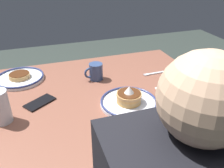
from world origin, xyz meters
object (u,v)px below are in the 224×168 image
object	(u,v)px
cell_phone	(40,102)
fork_near	(157,73)
paper_napkin	(173,93)
plate_near_main	(20,77)
drinking_glass	(0,108)
plate_center_pancakes	(129,101)
butter_knife	(148,133)
coffee_mug	(95,71)

from	to	relation	value
cell_phone	fork_near	bearing A→B (deg)	154.69
paper_napkin	fork_near	world-z (taller)	fork_near
plate_near_main	cell_phone	world-z (taller)	plate_near_main
drinking_glass	cell_phone	distance (m)	0.19
plate_center_pancakes	cell_phone	distance (m)	0.43
plate_near_main	fork_near	distance (m)	0.80
paper_napkin	butter_knife	distance (m)	0.35
cell_phone	fork_near	size ratio (longest dim) A/B	0.81
plate_center_pancakes	cell_phone	world-z (taller)	plate_center_pancakes
paper_napkin	drinking_glass	bearing A→B (deg)	-2.18
plate_center_pancakes	coffee_mug	bearing A→B (deg)	-74.88
drinking_glass	butter_knife	distance (m)	0.62
plate_center_pancakes	cell_phone	size ratio (longest dim) A/B	1.88
cell_phone	butter_knife	size ratio (longest dim) A/B	0.73
coffee_mug	fork_near	distance (m)	0.37
plate_center_pancakes	butter_knife	size ratio (longest dim) A/B	1.37
plate_center_pancakes	drinking_glass	xyz separation A→B (m)	(0.56, -0.05, 0.04)
cell_phone	fork_near	world-z (taller)	cell_phone
drinking_glass	fork_near	world-z (taller)	drinking_glass
fork_near	butter_knife	bearing A→B (deg)	58.47
coffee_mug	paper_napkin	bearing A→B (deg)	140.10
plate_near_main	cell_phone	distance (m)	0.30
coffee_mug	paper_napkin	world-z (taller)	coffee_mug
plate_near_main	paper_napkin	xyz separation A→B (m)	(-0.75, 0.41, -0.01)
butter_knife	fork_near	bearing A→B (deg)	-121.53
coffee_mug	cell_phone	xyz separation A→B (m)	(0.32, 0.15, -0.04)
plate_near_main	paper_napkin	world-z (taller)	plate_near_main
coffee_mug	fork_near	xyz separation A→B (m)	(-0.37, 0.05, -0.05)
coffee_mug	cell_phone	bearing A→B (deg)	25.78
plate_near_main	cell_phone	xyz separation A→B (m)	(-0.09, 0.28, -0.01)
coffee_mug	drinking_glass	distance (m)	0.54
butter_knife	plate_center_pancakes	bearing A→B (deg)	-91.54
drinking_glass	cell_phone	world-z (taller)	drinking_glass
plate_near_main	paper_napkin	size ratio (longest dim) A/B	1.77
plate_near_main	paper_napkin	bearing A→B (deg)	151.35
cell_phone	paper_napkin	size ratio (longest dim) A/B	0.96
coffee_mug	butter_knife	distance (m)	0.53
drinking_glass	coffee_mug	bearing A→B (deg)	-152.18
paper_napkin	fork_near	distance (m)	0.24
drinking_glass	paper_napkin	distance (m)	0.81
drinking_glass	paper_napkin	size ratio (longest dim) A/B	0.98
fork_near	butter_knife	world-z (taller)	same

